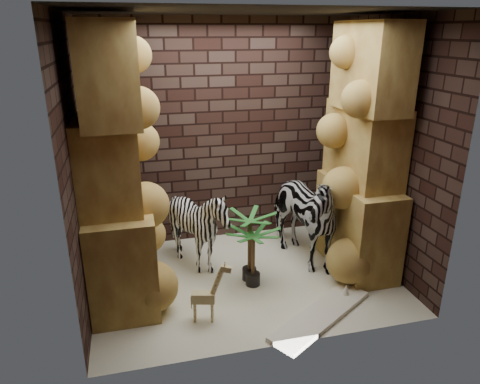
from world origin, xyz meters
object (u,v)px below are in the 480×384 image
object	(u,v)px
surfboard	(321,315)
zebra_right	(298,207)
palm_front	(249,247)
palm_back	(253,257)
giraffe_toy	(203,291)
zebra_left	(198,231)

from	to	relation	value
surfboard	zebra_right	bearing A→B (deg)	48.89
zebra_right	palm_front	distance (m)	0.84
zebra_right	palm_back	bearing A→B (deg)	-162.29
zebra_right	palm_back	size ratio (longest dim) A/B	2.08
giraffe_toy	surfboard	world-z (taller)	giraffe_toy
zebra_left	palm_front	world-z (taller)	zebra_left
giraffe_toy	surfboard	size ratio (longest dim) A/B	0.50
zebra_left	palm_back	distance (m)	0.78
zebra_left	palm_front	xyz separation A→B (m)	(0.54, -0.41, -0.08)
zebra_right	zebra_left	bearing A→B (deg)	161.37
zebra_left	surfboard	world-z (taller)	zebra_left
palm_back	surfboard	size ratio (longest dim) A/B	0.52
zebra_left	giraffe_toy	xyz separation A→B (m)	(-0.13, -1.07, -0.16)
giraffe_toy	surfboard	distance (m)	1.26
zebra_left	giraffe_toy	bearing A→B (deg)	-78.74
zebra_right	zebra_left	world-z (taller)	zebra_right
zebra_right	palm_back	world-z (taller)	zebra_right
zebra_left	giraffe_toy	distance (m)	1.09
giraffe_toy	surfboard	bearing A→B (deg)	2.40
palm_back	surfboard	bearing A→B (deg)	-56.57
palm_back	surfboard	distance (m)	1.00
palm_back	zebra_left	bearing A→B (deg)	135.40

